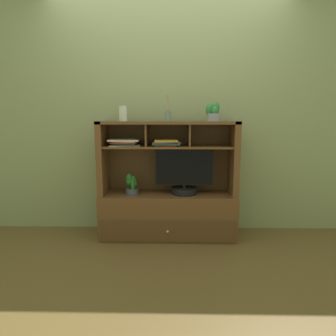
{
  "coord_description": "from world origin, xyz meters",
  "views": [
    {
      "loc": [
        0.07,
        -3.07,
        1.24
      ],
      "look_at": [
        0.0,
        0.0,
        0.73
      ],
      "focal_mm": 32.28,
      "sensor_mm": 36.0,
      "label": 1
    }
  ],
  "objects_px": {
    "media_console": "(168,201)",
    "magazine_stack_centre": "(166,143)",
    "diffuser_bottle": "(168,116)",
    "potted_orchid": "(132,186)",
    "tv_monitor": "(184,176)",
    "magazine_stack_left": "(125,142)",
    "ceramic_vase": "(123,114)",
    "potted_succulent": "(213,114)"
  },
  "relations": [
    {
      "from": "magazine_stack_centre",
      "to": "diffuser_bottle",
      "type": "bearing_deg",
      "value": 31.96
    },
    {
      "from": "diffuser_bottle",
      "to": "media_console",
      "type": "bearing_deg",
      "value": 90.0
    },
    {
      "from": "magazine_stack_centre",
      "to": "ceramic_vase",
      "type": "xyz_separation_m",
      "value": [
        -0.44,
        0.06,
        0.29
      ]
    },
    {
      "from": "diffuser_bottle",
      "to": "potted_orchid",
      "type": "bearing_deg",
      "value": -175.51
    },
    {
      "from": "potted_orchid",
      "to": "potted_succulent",
      "type": "distance_m",
      "value": 1.1
    },
    {
      "from": "media_console",
      "to": "magazine_stack_left",
      "type": "distance_m",
      "value": 0.76
    },
    {
      "from": "magazine_stack_centre",
      "to": "potted_succulent",
      "type": "bearing_deg",
      "value": 0.25
    },
    {
      "from": "magazine_stack_left",
      "to": "potted_succulent",
      "type": "xyz_separation_m",
      "value": [
        0.89,
        -0.0,
        0.29
      ]
    },
    {
      "from": "potted_orchid",
      "to": "tv_monitor",
      "type": "bearing_deg",
      "value": 3.91
    },
    {
      "from": "diffuser_bottle",
      "to": "ceramic_vase",
      "type": "distance_m",
      "value": 0.46
    },
    {
      "from": "tv_monitor",
      "to": "potted_orchid",
      "type": "bearing_deg",
      "value": -176.09
    },
    {
      "from": "magazine_stack_centre",
      "to": "potted_succulent",
      "type": "relative_size",
      "value": 1.6
    },
    {
      "from": "potted_orchid",
      "to": "ceramic_vase",
      "type": "xyz_separation_m",
      "value": [
        -0.09,
        0.07,
        0.74
      ]
    },
    {
      "from": "diffuser_bottle",
      "to": "magazine_stack_centre",
      "type": "bearing_deg",
      "value": -148.04
    },
    {
      "from": "media_console",
      "to": "diffuser_bottle",
      "type": "height_order",
      "value": "diffuser_bottle"
    },
    {
      "from": "magazine_stack_left",
      "to": "media_console",
      "type": "bearing_deg",
      "value": 4.55
    },
    {
      "from": "diffuser_bottle",
      "to": "tv_monitor",
      "type": "bearing_deg",
      "value": 2.64
    },
    {
      "from": "magazine_stack_centre",
      "to": "diffuser_bottle",
      "type": "distance_m",
      "value": 0.27
    },
    {
      "from": "media_console",
      "to": "diffuser_bottle",
      "type": "xyz_separation_m",
      "value": [
        0.0,
        -0.03,
        0.88
      ]
    },
    {
      "from": "magazine_stack_centre",
      "to": "ceramic_vase",
      "type": "height_order",
      "value": "ceramic_vase"
    },
    {
      "from": "diffuser_bottle",
      "to": "potted_succulent",
      "type": "xyz_separation_m",
      "value": [
        0.45,
        -0.01,
        0.02
      ]
    },
    {
      "from": "potted_orchid",
      "to": "potted_succulent",
      "type": "bearing_deg",
      "value": 1.35
    },
    {
      "from": "magazine_stack_centre",
      "to": "diffuser_bottle",
      "type": "relative_size",
      "value": 1.16
    },
    {
      "from": "media_console",
      "to": "potted_succulent",
      "type": "bearing_deg",
      "value": -4.72
    },
    {
      "from": "potted_orchid",
      "to": "magazine_stack_centre",
      "type": "relative_size",
      "value": 0.7
    },
    {
      "from": "magazine_stack_left",
      "to": "magazine_stack_centre",
      "type": "height_order",
      "value": "same"
    },
    {
      "from": "media_console",
      "to": "diffuser_bottle",
      "type": "relative_size",
      "value": 5.35
    },
    {
      "from": "magazine_stack_centre",
      "to": "potted_orchid",
      "type": "bearing_deg",
      "value": -177.19
    },
    {
      "from": "tv_monitor",
      "to": "magazine_stack_centre",
      "type": "height_order",
      "value": "magazine_stack_centre"
    },
    {
      "from": "potted_orchid",
      "to": "diffuser_bottle",
      "type": "height_order",
      "value": "diffuser_bottle"
    },
    {
      "from": "potted_orchid",
      "to": "magazine_stack_left",
      "type": "xyz_separation_m",
      "value": [
        -0.07,
        0.02,
        0.45
      ]
    },
    {
      "from": "media_console",
      "to": "magazine_stack_left",
      "type": "bearing_deg",
      "value": -175.45
    },
    {
      "from": "media_console",
      "to": "diffuser_bottle",
      "type": "bearing_deg",
      "value": -90.0
    },
    {
      "from": "tv_monitor",
      "to": "ceramic_vase",
      "type": "height_order",
      "value": "ceramic_vase"
    },
    {
      "from": "media_console",
      "to": "magazine_stack_centre",
      "type": "height_order",
      "value": "media_console"
    },
    {
      "from": "media_console",
      "to": "potted_orchid",
      "type": "relative_size",
      "value": 6.59
    },
    {
      "from": "tv_monitor",
      "to": "diffuser_bottle",
      "type": "height_order",
      "value": "diffuser_bottle"
    },
    {
      "from": "media_console",
      "to": "potted_succulent",
      "type": "distance_m",
      "value": 1.01
    },
    {
      "from": "magazine_stack_left",
      "to": "magazine_stack_centre",
      "type": "relative_size",
      "value": 1.06
    },
    {
      "from": "potted_orchid",
      "to": "diffuser_bottle",
      "type": "bearing_deg",
      "value": 4.49
    },
    {
      "from": "tv_monitor",
      "to": "ceramic_vase",
      "type": "bearing_deg",
      "value": 176.7
    },
    {
      "from": "media_console",
      "to": "potted_orchid",
      "type": "distance_m",
      "value": 0.41
    }
  ]
}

